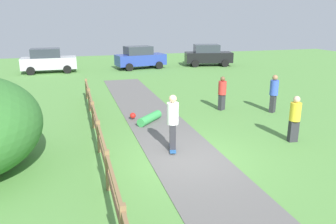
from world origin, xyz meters
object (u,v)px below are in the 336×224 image
at_px(parked_car_blue, 140,57).
at_px(parked_car_silver, 48,61).
at_px(skater_fallen, 148,118).
at_px(bystander_blue, 274,92).
at_px(skater_riding, 173,120).
at_px(parked_car_black, 208,55).
at_px(bystander_yellow, 295,117).
at_px(bystander_red, 222,92).

height_order(parked_car_blue, parked_car_silver, same).
distance_m(skater_fallen, bystander_blue, 6.00).
relative_size(skater_riding, parked_car_black, 0.43).
bearing_deg(bystander_blue, parked_car_blue, 101.93).
height_order(skater_fallen, bystander_blue, bystander_blue).
xyz_separation_m(bystander_yellow, bystander_blue, (1.47, 3.50, 0.06)).
bearing_deg(parked_car_silver, bystander_red, -58.71).
relative_size(skater_riding, parked_car_silver, 0.45).
distance_m(bystander_red, parked_car_blue, 14.08).
bearing_deg(bystander_yellow, bystander_red, 98.02).
bearing_deg(parked_car_blue, bystander_yellow, -84.73).
relative_size(skater_fallen, bystander_red, 0.85).
distance_m(bystander_yellow, parked_car_black, 19.16).
bearing_deg(bystander_red, parked_car_blue, 94.37).
xyz_separation_m(skater_riding, skater_fallen, (-0.08, 3.23, -0.89)).
bearing_deg(parked_car_black, skater_fallen, -121.19).
distance_m(skater_riding, bystander_blue, 6.65).
distance_m(parked_car_silver, parked_car_black, 13.78).
height_order(bystander_red, parked_car_blue, parked_car_blue).
relative_size(bystander_red, parked_car_blue, 0.37).
bearing_deg(parked_car_silver, skater_fallen, -72.59).
bearing_deg(parked_car_silver, parked_car_blue, -0.06).
bearing_deg(bystander_blue, skater_riding, -151.86).
xyz_separation_m(parked_car_blue, parked_car_silver, (-7.46, 0.01, 0.00)).
bearing_deg(parked_car_blue, bystander_blue, -78.07).
relative_size(skater_riding, bystander_yellow, 1.13).
distance_m(skater_fallen, parked_car_blue, 15.25).
height_order(bystander_blue, parked_car_blue, parked_car_blue).
distance_m(skater_riding, parked_car_black, 20.33).
relative_size(bystander_blue, parked_car_blue, 0.40).
bearing_deg(bystander_yellow, skater_fallen, 141.19).
relative_size(bystander_yellow, parked_car_blue, 0.38).
height_order(bystander_blue, parked_car_black, parked_car_black).
height_order(bystander_red, parked_car_black, parked_car_black).
xyz_separation_m(skater_fallen, bystander_blue, (5.95, -0.10, 0.78)).
bearing_deg(skater_fallen, bystander_yellow, -38.81).
bearing_deg(parked_car_blue, skater_fallen, -100.44).
bearing_deg(bystander_blue, bystander_red, 153.75).
xyz_separation_m(skater_fallen, parked_car_blue, (2.76, 14.98, 0.76)).
bearing_deg(bystander_red, parked_car_black, 69.52).
bearing_deg(bystander_blue, bystander_yellow, -112.80).
height_order(skater_fallen, parked_car_blue, parked_car_blue).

